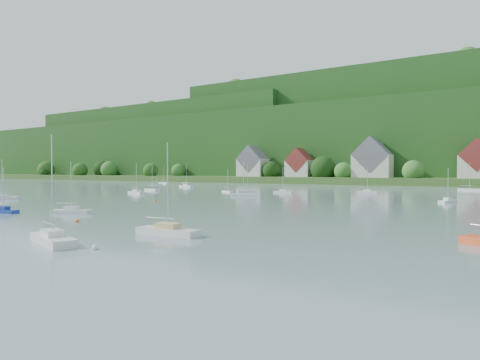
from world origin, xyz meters
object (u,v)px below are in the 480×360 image
object	(u,v)px
near_sailboat_3	(71,211)
near_sailboat_4	(53,238)
near_sailboat_6	(2,197)
near_sailboat_2	(168,230)
near_sailboat_1	(3,210)

from	to	relation	value
near_sailboat_3	near_sailboat_4	world-z (taller)	near_sailboat_4
near_sailboat_3	near_sailboat_6	world-z (taller)	near_sailboat_6
near_sailboat_2	near_sailboat_3	size ratio (longest dim) A/B	1.18
near_sailboat_3	near_sailboat_6	xyz separation A→B (m)	(-36.38, 10.52, 0.03)
near_sailboat_1	near_sailboat_6	distance (m)	31.39
near_sailboat_1	near_sailboat_3	world-z (taller)	near_sailboat_3
near_sailboat_2	near_sailboat_6	distance (m)	63.05
near_sailboat_1	near_sailboat_3	xyz separation A→B (m)	(8.77, 4.40, 0.02)
near_sailboat_3	near_sailboat_4	distance (m)	24.73
near_sailboat_1	near_sailboat_6	world-z (taller)	near_sailboat_6
near_sailboat_1	near_sailboat_6	xyz separation A→B (m)	(-27.62, 14.91, 0.05)
near_sailboat_6	near_sailboat_4	bearing A→B (deg)	-67.85
near_sailboat_2	near_sailboat_6	size ratio (longest dim) A/B	1.02
near_sailboat_4	near_sailboat_1	bearing A→B (deg)	176.19
near_sailboat_4	near_sailboat_6	xyz separation A→B (m)	(-55.46, 26.25, -0.02)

